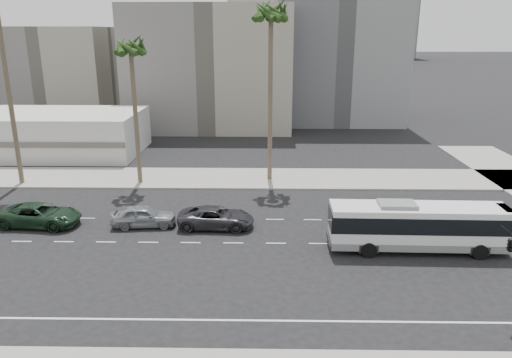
{
  "coord_description": "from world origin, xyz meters",
  "views": [
    {
      "loc": [
        -3.87,
        -31.06,
        14.19
      ],
      "look_at": [
        -4.47,
        4.0,
        3.5
      ],
      "focal_mm": 33.86,
      "sensor_mm": 36.0,
      "label": 1
    }
  ],
  "objects_px": {
    "city_bus": "(418,225)",
    "palm_near": "(271,17)",
    "car_c": "(40,215)",
    "car_b": "(144,216)",
    "palm_mid": "(131,50)",
    "car_a": "(216,217)"
  },
  "relations": [
    {
      "from": "car_b",
      "to": "car_c",
      "type": "relative_size",
      "value": 0.79
    },
    {
      "from": "car_a",
      "to": "car_c",
      "type": "xyz_separation_m",
      "value": [
        -13.48,
        0.14,
        0.06
      ]
    },
    {
      "from": "city_bus",
      "to": "car_a",
      "type": "xyz_separation_m",
      "value": [
        -13.98,
        3.71,
        -0.99
      ]
    },
    {
      "from": "car_b",
      "to": "palm_near",
      "type": "bearing_deg",
      "value": -44.04
    },
    {
      "from": "car_b",
      "to": "palm_near",
      "type": "height_order",
      "value": "palm_near"
    },
    {
      "from": "city_bus",
      "to": "palm_mid",
      "type": "xyz_separation_m",
      "value": [
        -22.48,
        14.7,
        10.84
      ]
    },
    {
      "from": "city_bus",
      "to": "car_a",
      "type": "bearing_deg",
      "value": 166.45
    },
    {
      "from": "car_b",
      "to": "car_c",
      "type": "height_order",
      "value": "car_c"
    },
    {
      "from": "palm_near",
      "to": "palm_mid",
      "type": "xyz_separation_m",
      "value": [
        -12.67,
        -1.27,
        -2.86
      ]
    },
    {
      "from": "palm_near",
      "to": "city_bus",
      "type": "bearing_deg",
      "value": -58.45
    },
    {
      "from": "city_bus",
      "to": "car_b",
      "type": "relative_size",
      "value": 2.45
    },
    {
      "from": "car_b",
      "to": "palm_near",
      "type": "xyz_separation_m",
      "value": [
        9.67,
        12.13,
        14.66
      ]
    },
    {
      "from": "city_bus",
      "to": "palm_near",
      "type": "relative_size",
      "value": 0.69
    },
    {
      "from": "car_b",
      "to": "city_bus",
      "type": "bearing_deg",
      "value": -106.64
    },
    {
      "from": "city_bus",
      "to": "palm_near",
      "type": "xyz_separation_m",
      "value": [
        -9.81,
        15.98,
        13.7
      ]
    },
    {
      "from": "car_a",
      "to": "car_b",
      "type": "bearing_deg",
      "value": 90.04
    },
    {
      "from": "palm_mid",
      "to": "city_bus",
      "type": "bearing_deg",
      "value": -33.18
    },
    {
      "from": "palm_near",
      "to": "palm_mid",
      "type": "bearing_deg",
      "value": -174.26
    },
    {
      "from": "car_c",
      "to": "palm_near",
      "type": "relative_size",
      "value": 0.36
    },
    {
      "from": "palm_mid",
      "to": "car_c",
      "type": "bearing_deg",
      "value": -114.64
    },
    {
      "from": "city_bus",
      "to": "palm_mid",
      "type": "distance_m",
      "value": 28.97
    },
    {
      "from": "car_c",
      "to": "city_bus",
      "type": "bearing_deg",
      "value": -92.86
    }
  ]
}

